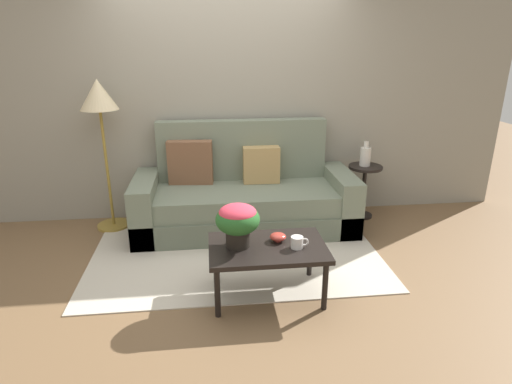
# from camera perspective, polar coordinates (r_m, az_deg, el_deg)

# --- Properties ---
(ground_plane) EXTENTS (14.00, 14.00, 0.00)m
(ground_plane) POSITION_cam_1_polar(r_m,az_deg,el_deg) (4.01, -2.57, -9.00)
(ground_plane) COLOR brown
(wall_back) EXTENTS (6.40, 0.12, 2.61)m
(wall_back) POSITION_cam_1_polar(r_m,az_deg,el_deg) (4.77, -3.89, 12.19)
(wall_back) COLOR gray
(wall_back) RESTS_ON ground
(area_rug) EXTENTS (2.68, 1.80, 0.01)m
(area_rug) POSITION_cam_1_polar(r_m,az_deg,el_deg) (4.17, -2.76, -7.72)
(area_rug) COLOR beige
(area_rug) RESTS_ON ground
(couch) EXTENTS (2.28, 0.88, 1.11)m
(couch) POSITION_cam_1_polar(r_m,az_deg,el_deg) (4.56, -1.60, -0.77)
(couch) COLOR #626B59
(couch) RESTS_ON ground
(coffee_table) EXTENTS (0.90, 0.59, 0.43)m
(coffee_table) POSITION_cam_1_polar(r_m,az_deg,el_deg) (3.33, 1.55, -7.88)
(coffee_table) COLOR black
(coffee_table) RESTS_ON ground
(side_table) EXTENTS (0.37, 0.37, 0.60)m
(side_table) POSITION_cam_1_polar(r_m,az_deg,el_deg) (4.94, 14.20, 1.31)
(side_table) COLOR black
(side_table) RESTS_ON ground
(floor_lamp) EXTENTS (0.37, 0.37, 1.56)m
(floor_lamp) POSITION_cam_1_polar(r_m,az_deg,el_deg) (4.57, -20.07, 10.52)
(floor_lamp) COLOR olive
(floor_lamp) RESTS_ON ground
(potted_plant) EXTENTS (0.33, 0.33, 0.33)m
(potted_plant) POSITION_cam_1_polar(r_m,az_deg,el_deg) (3.21, -2.45, -3.77)
(potted_plant) COLOR black
(potted_plant) RESTS_ON coffee_table
(coffee_mug) EXTENTS (0.14, 0.09, 0.09)m
(coffee_mug) POSITION_cam_1_polar(r_m,az_deg,el_deg) (3.27, 5.53, -6.68)
(coffee_mug) COLOR white
(coffee_mug) RESTS_ON coffee_table
(snack_bowl) EXTENTS (0.13, 0.13, 0.07)m
(snack_bowl) POSITION_cam_1_polar(r_m,az_deg,el_deg) (3.36, 2.93, -5.98)
(snack_bowl) COLOR #B2382D
(snack_bowl) RESTS_ON coffee_table
(table_vase) EXTENTS (0.12, 0.12, 0.27)m
(table_vase) POSITION_cam_1_polar(r_m,az_deg,el_deg) (4.87, 14.33, 4.67)
(table_vase) COLOR silver
(table_vase) RESTS_ON side_table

